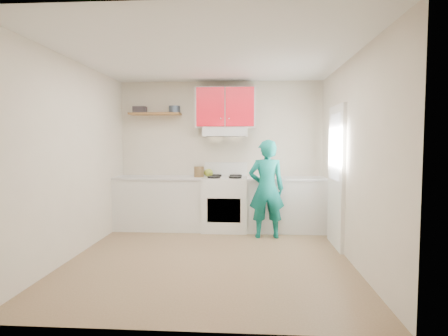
# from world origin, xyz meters

# --- Properties ---
(floor) EXTENTS (3.80, 3.80, 0.00)m
(floor) POSITION_xyz_m (0.00, 0.00, 0.00)
(floor) COLOR brown
(floor) RESTS_ON ground
(ceiling) EXTENTS (3.60, 3.80, 0.04)m
(ceiling) POSITION_xyz_m (0.00, 0.00, 2.60)
(ceiling) COLOR white
(ceiling) RESTS_ON floor
(back_wall) EXTENTS (3.60, 0.04, 2.60)m
(back_wall) POSITION_xyz_m (0.00, 1.90, 1.30)
(back_wall) COLOR beige
(back_wall) RESTS_ON floor
(front_wall) EXTENTS (3.60, 0.04, 2.60)m
(front_wall) POSITION_xyz_m (0.00, -1.90, 1.30)
(front_wall) COLOR beige
(front_wall) RESTS_ON floor
(left_wall) EXTENTS (0.04, 3.80, 2.60)m
(left_wall) POSITION_xyz_m (-1.80, 0.00, 1.30)
(left_wall) COLOR beige
(left_wall) RESTS_ON floor
(right_wall) EXTENTS (0.04, 3.80, 2.60)m
(right_wall) POSITION_xyz_m (1.80, 0.00, 1.30)
(right_wall) COLOR beige
(right_wall) RESTS_ON floor
(door) EXTENTS (0.05, 0.85, 2.05)m
(door) POSITION_xyz_m (1.78, 0.70, 1.02)
(door) COLOR white
(door) RESTS_ON floor
(door_glass) EXTENTS (0.01, 0.55, 0.95)m
(door_glass) POSITION_xyz_m (1.75, 0.70, 1.45)
(door_glass) COLOR white
(door_glass) RESTS_ON door
(counter_left) EXTENTS (1.52, 0.60, 0.90)m
(counter_left) POSITION_xyz_m (-1.04, 1.60, 0.45)
(counter_left) COLOR silver
(counter_left) RESTS_ON floor
(counter_right) EXTENTS (1.32, 0.60, 0.90)m
(counter_right) POSITION_xyz_m (1.14, 1.60, 0.45)
(counter_right) COLOR silver
(counter_right) RESTS_ON floor
(stove) EXTENTS (0.76, 0.65, 0.92)m
(stove) POSITION_xyz_m (0.10, 1.57, 0.46)
(stove) COLOR white
(stove) RESTS_ON floor
(range_hood) EXTENTS (0.76, 0.44, 0.15)m
(range_hood) POSITION_xyz_m (0.10, 1.68, 1.70)
(range_hood) COLOR silver
(range_hood) RESTS_ON back_wall
(upper_cabinets) EXTENTS (1.02, 0.33, 0.70)m
(upper_cabinets) POSITION_xyz_m (0.10, 1.73, 2.12)
(upper_cabinets) COLOR red
(upper_cabinets) RESTS_ON back_wall
(shelf) EXTENTS (0.90, 0.30, 0.04)m
(shelf) POSITION_xyz_m (-1.15, 1.75, 2.02)
(shelf) COLOR brown
(shelf) RESTS_ON back_wall
(books) EXTENTS (0.23, 0.17, 0.11)m
(books) POSITION_xyz_m (-1.43, 1.76, 2.09)
(books) COLOR #363036
(books) RESTS_ON shelf
(tin) EXTENTS (0.24, 0.24, 0.12)m
(tin) POSITION_xyz_m (-0.81, 1.78, 2.10)
(tin) COLOR #333D4C
(tin) RESTS_ON shelf
(kettle) EXTENTS (0.19, 0.19, 0.14)m
(kettle) POSITION_xyz_m (-0.19, 1.63, 0.99)
(kettle) COLOR olive
(kettle) RESTS_ON stove
(crock) EXTENTS (0.19, 0.19, 0.20)m
(crock) POSITION_xyz_m (-0.35, 1.56, 1.00)
(crock) COLOR brown
(crock) RESTS_ON counter_left
(cutting_board) EXTENTS (0.32, 0.24, 0.02)m
(cutting_board) POSITION_xyz_m (0.86, 1.60, 0.91)
(cutting_board) COLOR olive
(cutting_board) RESTS_ON counter_right
(silicone_mat) EXTENTS (0.37, 0.34, 0.01)m
(silicone_mat) POSITION_xyz_m (1.50, 1.66, 0.90)
(silicone_mat) COLOR red
(silicone_mat) RESTS_ON counter_right
(person) EXTENTS (0.59, 0.41, 1.56)m
(person) POSITION_xyz_m (0.79, 1.12, 0.78)
(person) COLOR #0C7067
(person) RESTS_ON floor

